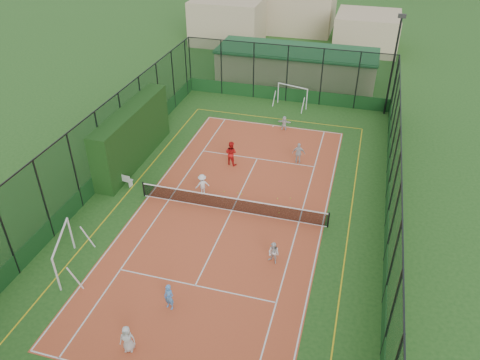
# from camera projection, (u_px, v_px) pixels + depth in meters

# --- Properties ---
(ground) EXTENTS (300.00, 300.00, 0.00)m
(ground) POSITION_uv_depth(u_px,v_px,m) (232.00, 211.00, 28.38)
(ground) COLOR #1F4E1A
(ground) RESTS_ON ground
(court_slab) EXTENTS (11.17, 23.97, 0.01)m
(court_slab) POSITION_uv_depth(u_px,v_px,m) (232.00, 211.00, 28.37)
(court_slab) COLOR #C6572C
(court_slab) RESTS_ON ground
(tennis_net) EXTENTS (11.67, 0.12, 1.06)m
(tennis_net) POSITION_uv_depth(u_px,v_px,m) (232.00, 204.00, 28.08)
(tennis_net) COLOR black
(tennis_net) RESTS_ON ground
(perimeter_fence) EXTENTS (18.12, 34.12, 5.00)m
(perimeter_fence) POSITION_uv_depth(u_px,v_px,m) (231.00, 176.00, 27.00)
(perimeter_fence) COLOR black
(perimeter_fence) RESTS_ON ground
(floodlight_ne) EXTENTS (0.60, 0.26, 8.25)m
(floodlight_ne) POSITION_uv_depth(u_px,v_px,m) (393.00, 67.00, 37.51)
(floodlight_ne) COLOR black
(floodlight_ne) RESTS_ON ground
(clubhouse) EXTENTS (15.20, 7.20, 3.15)m
(clubhouse) POSITION_uv_depth(u_px,v_px,m) (296.00, 65.00, 45.19)
(clubhouse) COLOR tan
(clubhouse) RESTS_ON ground
(hedge_left) EXTENTS (1.36, 9.05, 3.96)m
(hedge_left) POSITION_uv_depth(u_px,v_px,m) (133.00, 135.00, 32.30)
(hedge_left) COLOR black
(hedge_left) RESTS_ON ground
(white_bench) EXTENTS (1.66, 0.68, 0.90)m
(white_bench) POSITION_uv_depth(u_px,v_px,m) (121.00, 178.00, 30.58)
(white_bench) COLOR white
(white_bench) RESTS_ON ground
(futsal_goal_near) EXTENTS (3.32, 1.97, 2.06)m
(futsal_goal_near) POSITION_uv_depth(u_px,v_px,m) (64.00, 253.00, 23.72)
(futsal_goal_near) COLOR white
(futsal_goal_near) RESTS_ON ground
(futsal_goal_far) EXTENTS (2.97, 1.57, 1.84)m
(futsal_goal_far) POSITION_uv_depth(u_px,v_px,m) (292.00, 96.00, 40.61)
(futsal_goal_far) COLOR white
(futsal_goal_far) RESTS_ON ground
(child_near_left) EXTENTS (0.76, 0.59, 1.37)m
(child_near_left) POSITION_uv_depth(u_px,v_px,m) (127.00, 339.00, 19.75)
(child_near_left) COLOR silver
(child_near_left) RESTS_ON court_slab
(child_near_mid) EXTENTS (0.59, 0.46, 1.42)m
(child_near_mid) POSITION_uv_depth(u_px,v_px,m) (169.00, 297.00, 21.66)
(child_near_mid) COLOR #4E8FDD
(child_near_mid) RESTS_ON court_slab
(child_near_right) EXTENTS (0.77, 0.70, 1.29)m
(child_near_right) POSITION_uv_depth(u_px,v_px,m) (274.00, 253.00, 24.26)
(child_near_right) COLOR silver
(child_near_right) RESTS_ON court_slab
(child_far_left) EXTENTS (1.06, 0.97, 1.43)m
(child_far_left) POSITION_uv_depth(u_px,v_px,m) (202.00, 184.00, 29.46)
(child_far_left) COLOR white
(child_far_left) RESTS_ON court_slab
(child_far_right) EXTENTS (0.93, 0.43, 1.55)m
(child_far_right) POSITION_uv_depth(u_px,v_px,m) (299.00, 153.00, 32.63)
(child_far_right) COLOR silver
(child_far_right) RESTS_ON court_slab
(child_far_back) EXTENTS (1.07, 0.38, 1.14)m
(child_far_back) POSITION_uv_depth(u_px,v_px,m) (284.00, 123.00, 37.01)
(child_far_back) COLOR silver
(child_far_back) RESTS_ON court_slab
(coach) EXTENTS (1.00, 0.86, 1.77)m
(coach) POSITION_uv_depth(u_px,v_px,m) (231.00, 153.00, 32.42)
(coach) COLOR red
(coach) RESTS_ON court_slab
(tennis_balls) EXTENTS (4.60, 1.73, 0.07)m
(tennis_balls) POSITION_uv_depth(u_px,v_px,m) (263.00, 199.00, 29.30)
(tennis_balls) COLOR #CCE033
(tennis_balls) RESTS_ON court_slab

